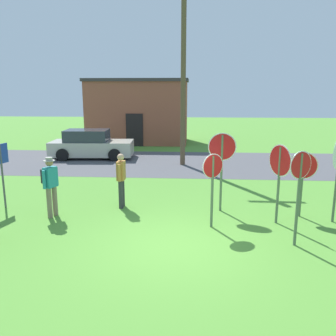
{
  "coord_description": "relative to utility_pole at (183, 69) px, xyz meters",
  "views": [
    {
      "loc": [
        0.39,
        -7.69,
        3.57
      ],
      "look_at": [
        -0.31,
        2.56,
        1.3
      ],
      "focal_mm": 37.82,
      "sensor_mm": 36.0,
      "label": 1
    }
  ],
  "objects": [
    {
      "name": "stop_sign_low_front",
      "position": [
        1.33,
        -6.69,
        -2.9
      ],
      "size": [
        0.82,
        0.07,
        2.36
      ],
      "color": "#51664C",
      "rests_on": "ground"
    },
    {
      "name": "parked_car_on_street",
      "position": [
        -4.95,
        1.44,
        -3.84
      ],
      "size": [
        4.4,
        2.21,
        1.51
      ],
      "color": "#B7B2A3",
      "rests_on": "ground"
    },
    {
      "name": "info_panel_leftmost",
      "position": [
        -5.31,
        -6.86,
        -3.16
      ],
      "size": [
        0.17,
        0.59,
        1.99
      ],
      "color": "#4C4C51",
      "rests_on": "ground"
    },
    {
      "name": "person_in_dark_shirt",
      "position": [
        -1.7,
        -6.58,
        -3.58
      ],
      "size": [
        0.23,
        0.57,
        1.69
      ],
      "color": "#2D2D33",
      "rests_on": "ground"
    },
    {
      "name": "ground_plane",
      "position": [
        0.05,
        -9.27,
        -4.53
      ],
      "size": [
        80.0,
        80.0,
        0.0
      ],
      "primitive_type": "plane",
      "color": "#518E33"
    },
    {
      "name": "stop_sign_leaning_right",
      "position": [
        2.78,
        -7.61,
        -3.03
      ],
      "size": [
        0.4,
        0.78,
        2.18
      ],
      "color": "#51664C",
      "rests_on": "ground"
    },
    {
      "name": "person_on_left",
      "position": [
        -3.55,
        -7.52,
        -3.52
      ],
      "size": [
        0.44,
        0.53,
        1.74
      ],
      "color": "#7A6B56",
      "rests_on": "ground"
    },
    {
      "name": "street_asphalt",
      "position": [
        0.05,
        0.39,
        -4.53
      ],
      "size": [
        60.0,
        6.4,
        0.01
      ],
      "primitive_type": "cube",
      "color": "#4C4C51",
      "rests_on": "ground"
    },
    {
      "name": "utility_pole",
      "position": [
        0.0,
        0.0,
        0.0
      ],
      "size": [
        1.8,
        0.24,
        8.7
      ],
      "color": "brown",
      "rests_on": "ground"
    },
    {
      "name": "stop_sign_tallest",
      "position": [
        2.89,
        -9.03,
        -3.03
      ],
      "size": [
        0.56,
        0.34,
        2.25
      ],
      "color": "#51664C",
      "rests_on": "ground"
    },
    {
      "name": "building_background",
      "position": [
        -3.25,
        7.45,
        -2.37
      ],
      "size": [
        6.82,
        3.93,
        4.31
      ],
      "color": "brown",
      "rests_on": "ground"
    },
    {
      "name": "stop_sign_center_cluster",
      "position": [
        3.56,
        -7.06,
        -3.24
      ],
      "size": [
        0.76,
        0.27,
        1.9
      ],
      "color": "#51664C",
      "rests_on": "ground"
    },
    {
      "name": "stop_sign_rear_left",
      "position": [
        0.99,
        -8.02,
        -3.2
      ],
      "size": [
        0.54,
        0.38,
        1.98
      ],
      "color": "#51664C",
      "rests_on": "ground"
    }
  ]
}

